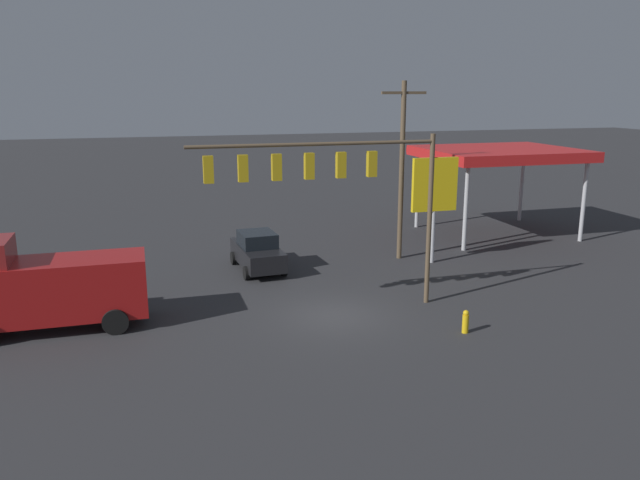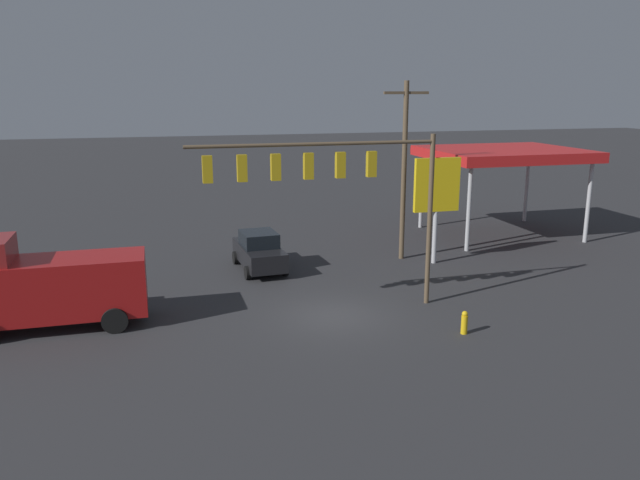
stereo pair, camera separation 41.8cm
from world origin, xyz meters
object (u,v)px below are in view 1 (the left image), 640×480
Objects in this scene: sedan_far at (258,251)px; fire_hydrant at (466,322)px; delivery_truck at (46,287)px; utility_pole at (402,167)px; traffic_signal_assembly at (329,176)px; price_sign at (434,189)px.

fire_hydrant is at bearing 25.75° from sedan_far.
utility_pole is at bearing -160.61° from delivery_truck.
traffic_signal_assembly is 11.17× the size of fire_hydrant.
fire_hydrant is (-4.23, 3.54, -5.09)m from traffic_signal_assembly.
traffic_signal_assembly is at bearing 37.38° from price_sign.
traffic_signal_assembly reaches higher than fire_hydrant.
delivery_truck is 15.57m from fire_hydrant.
utility_pole reaches higher than sedan_far.
sedan_far is (7.66, 0.12, -3.93)m from utility_pole.
fire_hydrant is (-5.85, 10.28, -0.51)m from sedan_far.
utility_pole is at bearing -99.88° from fire_hydrant.
utility_pole is (-6.04, -6.86, -0.65)m from traffic_signal_assembly.
utility_pole reaches higher than delivery_truck.
price_sign is 9.47m from sedan_far.
traffic_signal_assembly is 2.18× the size of sedan_far.
price_sign is at bearing -108.70° from fire_hydrant.
traffic_signal_assembly is 9.17m from utility_pole.
delivery_truck is (16.62, 5.78, -3.19)m from utility_pole.
delivery_truck is at bearing -5.82° from traffic_signal_assembly.
price_sign is (-7.32, -5.59, -1.66)m from traffic_signal_assembly.
sedan_far is (1.62, -6.74, -4.58)m from traffic_signal_assembly.
fire_hydrant is (-14.81, 4.62, -1.26)m from delivery_truck.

